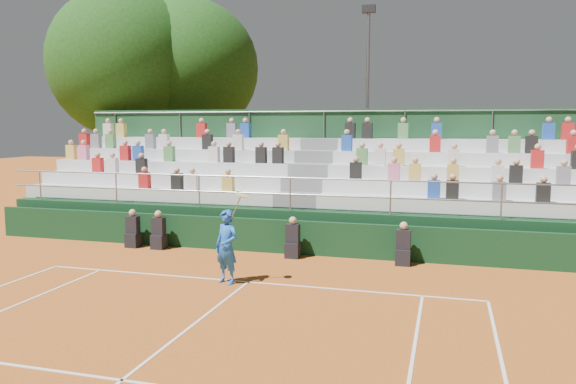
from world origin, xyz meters
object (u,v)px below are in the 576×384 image
(tree_east, at_px, (189,69))
(floodlight_mast, at_px, (367,92))
(tree_west, at_px, (124,64))
(tennis_player, at_px, (227,247))

(tree_east, xyz_separation_m, floodlight_mast, (8.88, 0.29, -1.26))
(tree_west, height_order, tree_east, tree_west)
(tree_east, bearing_deg, floodlight_mast, 1.90)
(tree_west, distance_m, floodlight_mast, 11.65)
(tree_west, xyz_separation_m, floodlight_mast, (11.34, 2.29, -1.39))
(tennis_player, xyz_separation_m, tree_west, (-10.02, 11.83, 5.80))
(tennis_player, distance_m, floodlight_mast, 14.85)
(tennis_player, height_order, floodlight_mast, floodlight_mast)
(tennis_player, height_order, tree_east, tree_east)
(tree_east, relative_size, floodlight_mast, 1.09)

